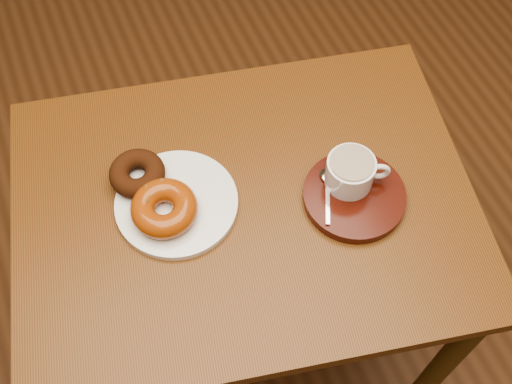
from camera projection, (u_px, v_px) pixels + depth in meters
name	position (u px, v px, depth m)	size (l,w,h in m)	color
cafe_table	(246.00, 234.00, 1.16)	(0.86, 0.71, 0.71)	brown
donut_plate	(177.00, 203.00, 1.05)	(0.20, 0.20, 0.01)	white
donut_cinnamon	(137.00, 173.00, 1.05)	(0.09, 0.09, 0.03)	#38190B
donut_caramel	(164.00, 208.00, 1.02)	(0.12, 0.12, 0.04)	#9A4310
saucer	(354.00, 196.00, 1.05)	(0.17, 0.17, 0.02)	#380E07
coffee_cup	(351.00, 172.00, 1.04)	(0.10, 0.08, 0.06)	white
teaspoon	(327.00, 181.00, 1.06)	(0.05, 0.10, 0.01)	silver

